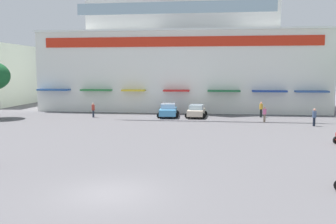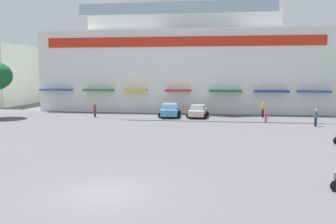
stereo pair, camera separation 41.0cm
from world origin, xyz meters
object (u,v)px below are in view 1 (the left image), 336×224
at_px(pedestrian_0, 93,109).
at_px(parked_car_0, 168,110).
at_px(pedestrian_3, 314,116).
at_px(pedestrian_2, 261,109).
at_px(parked_car_1, 196,111).
at_px(pedestrian_1, 265,114).

bearing_deg(pedestrian_0, parked_car_0, 10.25).
bearing_deg(parked_car_0, pedestrian_0, -169.75).
bearing_deg(pedestrian_3, pedestrian_2, 123.83).
height_order(parked_car_1, pedestrian_3, pedestrian_3).
bearing_deg(pedestrian_3, pedestrian_1, 153.40).
bearing_deg(pedestrian_3, parked_car_0, 159.96).
bearing_deg(pedestrian_1, pedestrian_0, 174.89).
bearing_deg(pedestrian_3, pedestrian_0, 170.53).
distance_m(parked_car_1, pedestrian_0, 11.52).
height_order(parked_car_0, pedestrian_0, pedestrian_0).
height_order(pedestrian_1, pedestrian_2, pedestrian_2).
height_order(pedestrian_0, pedestrian_3, pedestrian_3).
relative_size(pedestrian_0, pedestrian_3, 0.97).
height_order(pedestrian_0, pedestrian_2, pedestrian_2).
bearing_deg(pedestrian_2, pedestrian_1, -91.84).
distance_m(parked_car_0, pedestrian_2, 10.38).
height_order(pedestrian_0, pedestrian_1, pedestrian_0).
relative_size(parked_car_1, pedestrian_3, 2.46).
relative_size(pedestrian_1, pedestrian_2, 0.91).
distance_m(pedestrian_1, pedestrian_3, 4.78).
bearing_deg(pedestrian_2, pedestrian_0, -172.66).
bearing_deg(pedestrian_2, pedestrian_3, -56.17).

